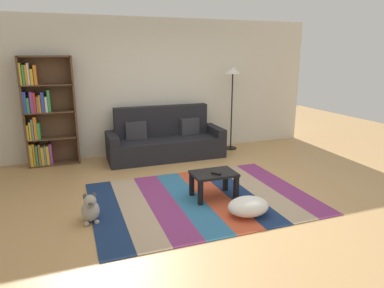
% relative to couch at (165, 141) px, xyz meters
% --- Properties ---
extents(ground_plane, '(14.00, 14.00, 0.00)m').
position_rel_couch_xyz_m(ground_plane, '(0.04, -2.02, -0.34)').
color(ground_plane, tan).
extents(back_wall, '(6.80, 0.10, 2.70)m').
position_rel_couch_xyz_m(back_wall, '(0.04, 0.53, 1.01)').
color(back_wall, silver).
rests_on(back_wall, ground_plane).
extents(rug, '(3.05, 2.24, 0.01)m').
position_rel_couch_xyz_m(rug, '(-0.08, -2.14, -0.33)').
color(rug, navy).
rests_on(rug, ground_plane).
extents(couch, '(2.26, 0.80, 1.00)m').
position_rel_couch_xyz_m(couch, '(0.00, 0.00, 0.00)').
color(couch, black).
rests_on(couch, ground_plane).
extents(bookshelf, '(0.90, 0.28, 1.98)m').
position_rel_couch_xyz_m(bookshelf, '(-2.19, 0.28, 0.61)').
color(bookshelf, brown).
rests_on(bookshelf, ground_plane).
extents(coffee_table, '(0.62, 0.43, 0.37)m').
position_rel_couch_xyz_m(coffee_table, '(0.10, -2.18, -0.03)').
color(coffee_table, black).
rests_on(coffee_table, rug).
extents(pouf, '(0.54, 0.42, 0.23)m').
position_rel_couch_xyz_m(pouf, '(0.28, -2.85, -0.21)').
color(pouf, white).
rests_on(pouf, rug).
extents(dog, '(0.22, 0.35, 0.40)m').
position_rel_couch_xyz_m(dog, '(-1.61, -2.31, -0.18)').
color(dog, '#9E998E').
rests_on(dog, ground_plane).
extents(standing_lamp, '(0.32, 0.32, 1.75)m').
position_rel_couch_xyz_m(standing_lamp, '(1.51, 0.11, 1.12)').
color(standing_lamp, black).
rests_on(standing_lamp, ground_plane).
extents(tv_remote, '(0.12, 0.15, 0.02)m').
position_rel_couch_xyz_m(tv_remote, '(0.10, -2.26, 0.06)').
color(tv_remote, black).
rests_on(tv_remote, coffee_table).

